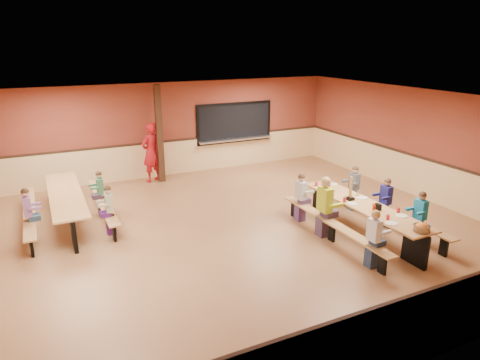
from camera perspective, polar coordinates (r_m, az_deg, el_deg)
name	(u,v)px	position (r m, az deg, el deg)	size (l,w,h in m)	color
ground	(224,233)	(9.92, -2.20, -7.11)	(12.00, 12.00, 0.00)	brown
room_envelope	(223,205)	(9.65, -2.25, -3.40)	(12.04, 10.04, 3.02)	brown
kitchen_pass_through	(235,124)	(14.83, -0.72, 7.42)	(2.78, 0.28, 1.38)	black
structural_post	(159,134)	(13.37, -10.69, 5.99)	(0.18, 0.18, 3.00)	black
cafeteria_table_main	(362,213)	(10.06, 16.01, -4.21)	(1.91, 3.70, 0.74)	#B37F47
cafeteria_table_second	(66,202)	(11.14, -22.13, -2.69)	(1.91, 3.70, 0.74)	#B37F47
seated_child_white_left	(373,239)	(8.68, 17.35, -7.57)	(0.35, 0.28, 1.16)	silver
seated_adult_yellow	(324,207)	(9.73, 11.19, -3.59)	(0.45, 0.36, 1.37)	#B0C720
seated_child_grey_left	(301,198)	(10.49, 8.08, -2.37)	(0.36, 0.29, 1.18)	#B1B1B1
seated_child_teal_right	(419,218)	(10.05, 22.81, -4.66)	(0.34, 0.28, 1.16)	#167299
seated_child_navy_right	(385,202)	(10.69, 18.80, -2.84)	(0.35, 0.28, 1.16)	navy
seated_child_char_right	(354,188)	(11.46, 14.93, -1.09)	(0.34, 0.28, 1.16)	#4C5055
seated_child_purple_sec	(29,215)	(10.49, -26.36, -4.15)	(0.35, 0.29, 1.18)	#915E93
seated_child_green_sec	(101,193)	(11.34, -18.08, -1.69)	(0.33, 0.27, 1.12)	#397650
seated_child_tan_sec	(109,211)	(10.12, -17.01, -3.91)	(0.33, 0.27, 1.14)	#A39E81
standing_woman	(151,152)	(13.57, -11.76, 3.65)	(0.68, 0.45, 1.86)	#AE131C
punch_pitcher	(327,184)	(10.81, 11.56, -0.48)	(0.16, 0.16, 0.22)	red
chip_bowl	(422,228)	(8.93, 23.07, -5.86)	(0.32, 0.32, 0.15)	orange
napkin_dispenser	(378,207)	(9.72, 17.89, -3.41)	(0.10, 0.14, 0.13)	black
condiment_mustard	(373,207)	(9.63, 17.36, -3.42)	(0.06, 0.06, 0.17)	yellow
condiment_ketchup	(374,209)	(9.51, 17.44, -3.70)	(0.06, 0.06, 0.17)	#B2140F
table_paddle	(350,194)	(10.11, 14.48, -1.84)	(0.16, 0.16, 0.56)	black
place_settings	(363,201)	(9.97, 16.14, -2.77)	(0.65, 3.30, 0.11)	beige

